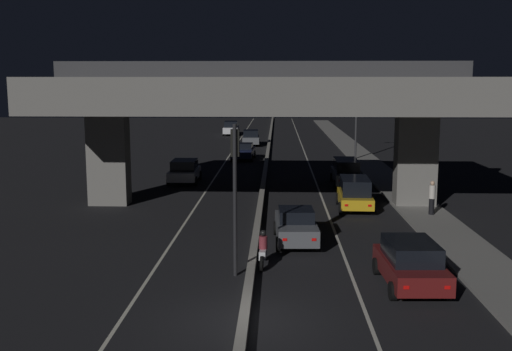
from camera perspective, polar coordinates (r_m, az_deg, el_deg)
name	(u,v)px	position (r m, az deg, el deg)	size (l,w,h in m)	color
ground_plane	(244,321)	(17.87, -1.11, -13.73)	(200.00, 200.00, 0.00)	black
lane_line_left_inner	(225,162)	(52.13, -2.96, 1.30)	(0.12, 126.00, 0.00)	beige
lane_line_right_inner	(308,162)	(52.00, 5.01, 1.26)	(0.12, 126.00, 0.00)	beige
median_divider	(267,161)	(51.92, 1.02, 1.43)	(0.31, 126.00, 0.28)	gray
sidewalk_right	(381,174)	(45.65, 11.78, 0.12)	(2.56, 126.00, 0.13)	gray
elevated_overpass	(261,98)	(33.12, 0.46, 7.44)	(22.75, 12.11, 8.00)	slate
traffic_light_left_of_median	(235,173)	(21.01, -2.01, 0.20)	(0.30, 0.49, 5.44)	black
street_lamp	(353,104)	(53.70, 9.20, 6.78)	(2.51, 0.32, 8.47)	#2D2D30
car_dark_red_lead	(411,263)	(21.08, 14.51, -8.07)	(2.07, 4.02, 1.59)	#591414
car_grey_second	(296,226)	(25.91, 3.81, -4.79)	(1.95, 4.20, 1.52)	#515459
car_taxi_yellow_third	(355,193)	(33.01, 9.39, -1.63)	(1.99, 4.05, 1.72)	gold
car_grey_fourth	(346,172)	(40.70, 8.57, 0.38)	(1.89, 4.61, 1.74)	#515459
car_white_lead_oncoming	(184,171)	(41.48, -6.83, 0.45)	(2.05, 3.96, 1.59)	silver
car_dark_blue_second_oncoming	(243,151)	(53.47, -1.21, 2.32)	(2.09, 4.27, 1.48)	#141938
car_grey_third_oncoming	(251,138)	(65.52, -0.50, 3.63)	(2.07, 4.24, 1.69)	#515459
car_white_fourth_oncoming	(231,128)	(78.81, -2.38, 4.55)	(2.09, 4.74, 1.81)	silver
motorcycle_white_filtering_near	(263,251)	(22.73, 0.68, -7.16)	(0.34, 1.96, 1.38)	black
pedestrian_on_sidewalk	(432,197)	(32.02, 16.41, -2.02)	(0.33, 0.33, 1.75)	black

